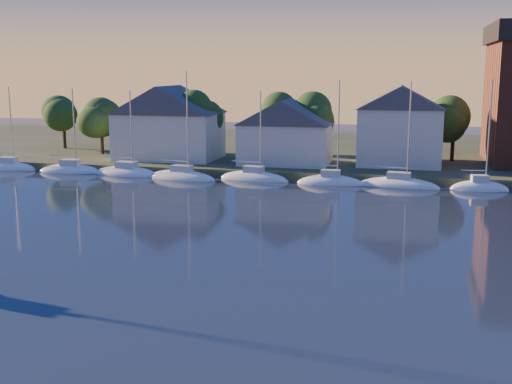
% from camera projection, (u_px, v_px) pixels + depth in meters
% --- Properties ---
extents(shoreline_land, '(160.00, 50.00, 2.00)m').
position_uv_depth(shoreline_land, '(346.00, 155.00, 97.51)').
color(shoreline_land, '#2F3921').
rests_on(shoreline_land, ground).
extents(wooden_dock, '(120.00, 3.00, 1.00)m').
position_uv_depth(wooden_dock, '(328.00, 179.00, 75.54)').
color(wooden_dock, brown).
rests_on(wooden_dock, ground).
extents(clubhouse_west, '(13.65, 9.45, 9.64)m').
position_uv_depth(clubhouse_west, '(169.00, 121.00, 85.16)').
color(clubhouse_west, beige).
rests_on(clubhouse_west, shoreline_land).
extents(clubhouse_centre, '(11.55, 8.40, 8.08)m').
position_uv_depth(clubhouse_centre, '(286.00, 131.00, 80.71)').
color(clubhouse_centre, beige).
rests_on(clubhouse_centre, shoreline_land).
extents(clubhouse_east, '(10.50, 8.40, 9.80)m').
position_uv_depth(clubhouse_east, '(400.00, 125.00, 79.28)').
color(clubhouse_east, beige).
rests_on(clubhouse_east, shoreline_land).
extents(tree_line, '(93.40, 5.40, 8.90)m').
position_uv_depth(tree_line, '(354.00, 112.00, 84.24)').
color(tree_line, '#382719').
rests_on(tree_line, shoreline_land).
extents(moored_fleet, '(79.50, 2.40, 12.05)m').
position_uv_depth(moored_fleet, '(290.00, 181.00, 73.56)').
color(moored_fleet, white).
rests_on(moored_fleet, ground).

